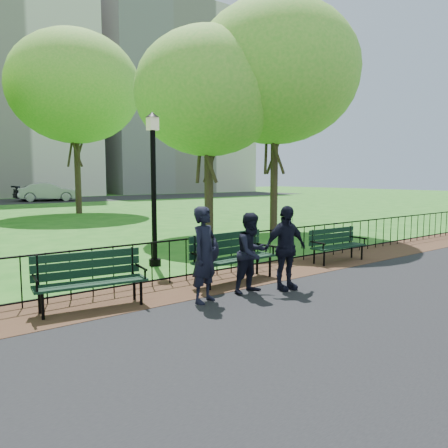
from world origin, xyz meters
TOP-DOWN VIEW (x-y plane):
  - ground at (0.00, 0.00)m, footprint 120.00×120.00m
  - dirt_strip at (0.00, 1.50)m, footprint 60.00×1.60m
  - iron_fence at (0.00, 2.00)m, footprint 24.06×0.06m
  - apartment_east at (26.00, 48.00)m, footprint 20.00×15.00m
  - park_bench_main at (0.13, 1.26)m, footprint 2.04×0.72m
  - park_bench_left_a at (-2.49, 1.36)m, footprint 1.84×0.78m
  - park_bench_right_a at (3.92, 1.39)m, footprint 1.65×0.59m
  - lamppost at (0.03, 3.79)m, footprint 0.33×0.33m
  - tree_near_e at (4.29, 7.47)m, footprint 5.31×5.31m
  - tree_mid_e at (6.62, 6.47)m, footprint 6.18×6.18m
  - tree_far_e at (3.73, 19.74)m, footprint 7.40×7.40m
  - person_left at (-0.79, 0.48)m, footprint 0.71×0.59m
  - person_mid at (0.26, 0.45)m, footprint 0.76×0.45m
  - person_right at (0.91, 0.23)m, footprint 0.98×0.49m
  - sedan_silver at (5.88, 33.35)m, footprint 5.08×3.00m
  - sedan_dark at (5.80, 35.17)m, footprint 4.83×2.23m

SIDE VIEW (x-z plane):
  - ground at x=0.00m, z-range 0.00..0.00m
  - dirt_strip at x=0.00m, z-range 0.01..0.02m
  - iron_fence at x=0.00m, z-range 0.00..1.00m
  - park_bench_right_a at x=3.92m, z-range 0.07..0.99m
  - park_bench_left_a at x=-2.49m, z-range 0.07..1.09m
  - sedan_dark at x=5.80m, z-range 0.01..1.38m
  - park_bench_main at x=0.13m, z-range 0.15..1.24m
  - person_mid at x=0.26m, z-range 0.01..1.51m
  - sedan_silver at x=5.88m, z-range 0.01..1.59m
  - person_right at x=0.91m, z-range 0.01..1.63m
  - person_left at x=-0.79m, z-range 0.01..1.67m
  - lamppost at x=0.03m, z-range 0.16..3.85m
  - tree_near_e at x=4.29m, z-range 1.43..8.83m
  - tree_mid_e at x=6.62m, z-range 1.67..10.28m
  - tree_far_e at x=3.73m, z-range 2.00..12.32m
  - apartment_east at x=26.00m, z-range 0.00..24.00m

